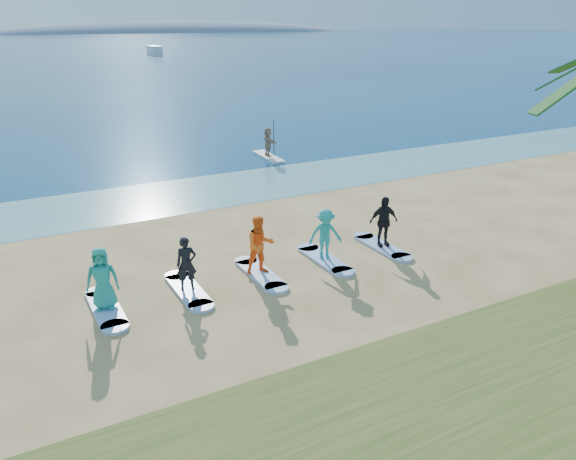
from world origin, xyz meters
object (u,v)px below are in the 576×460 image
student_1 (186,264)px  student_4 (383,221)px  student_2 (260,245)px  surfboard_0 (106,309)px  boat_offshore_b (155,55)px  surfboard_1 (188,290)px  paddleboard (268,157)px  paddleboarder (268,142)px  student_3 (325,234)px  surfboard_3 (325,259)px  student_0 (102,278)px  surfboard_2 (261,274)px  surfboard_4 (382,247)px

student_1 → student_4: student_4 is taller
student_2 → surfboard_0: bearing=-171.6°
boat_offshore_b → student_2: 108.95m
boat_offshore_b → surfboard_1: 109.52m
paddleboard → surfboard_0: bearing=-126.8°
paddleboarder → student_2: (-6.93, -13.35, 0.09)m
paddleboarder → surfboard_0: paddleboarder is taller
paddleboarder → student_1: paddleboarder is taller
boat_offshore_b → student_1: (-29.13, -105.57, 0.86)m
paddleboarder → surfboard_1: 16.22m
student_3 → student_4: bearing=17.5°
surfboard_3 → surfboard_0: bearing=180.0°
student_0 → boat_offshore_b: bearing=90.9°
paddleboarder → student_4: student_4 is taller
boat_offshore_b → student_2: (-26.88, -105.57, 0.97)m
surfboard_2 → surfboard_4: bearing=0.0°
student_3 → surfboard_3: bearing=107.5°
student_1 → surfboard_3: student_1 is taller
surfboard_3 → student_3: student_3 is taller
boat_offshore_b → student_4: size_ratio=3.12×
paddleboard → surfboard_3: bearing=-105.6°
paddleboarder → surfboard_3: 14.17m
student_3 → student_4: 2.25m
surfboard_1 → student_1: bearing=-90.0°
surfboard_2 → paddleboarder: bearing=62.6°
paddleboarder → boat_offshore_b: bearing=-7.4°
paddleboard → boat_offshore_b: bearing=81.5°
surfboard_0 → student_1: bearing=-0.0°
student_0 → surfboard_1: bearing=17.4°
surfboard_0 → surfboard_1: (2.25, 0.00, 0.00)m
student_0 → surfboard_1: student_0 is taller
paddleboard → paddleboarder: (0.00, 0.00, 0.83)m
paddleboard → paddleboarder: size_ratio=1.96×
boat_offshore_b → paddleboarder: bearing=-100.0°
surfboard_0 → student_4: bearing=-0.0°
student_0 → student_1: size_ratio=1.09×
student_0 → surfboard_1: (2.25, 0.00, -0.88)m
surfboard_3 → student_4: size_ratio=1.30×
surfboard_2 → surfboard_3: size_ratio=1.00×
surfboard_4 → student_2: bearing=-180.0°
paddleboarder → surfboard_1: size_ratio=0.70×
paddleboarder → surfboard_0: bearing=144.2°
surfboard_3 → student_3: size_ratio=1.36×
paddleboarder → boat_offshore_b: size_ratio=0.29×
surfboard_2 → student_3: (2.25, -0.00, 0.86)m
surfboard_1 → student_3: 4.57m
student_0 → student_3: bearing=17.4°
student_3 → surfboard_4: student_3 is taller
paddleboard → paddleboarder: bearing=0.0°
paddleboard → surfboard_3: (-4.68, -13.35, -0.01)m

